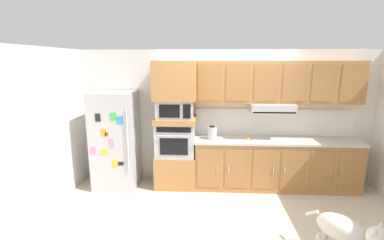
% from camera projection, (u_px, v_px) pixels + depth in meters
% --- Properties ---
extents(ground_plane, '(9.60, 9.60, 0.00)m').
position_uv_depth(ground_plane, '(227.00, 206.00, 4.49)').
color(ground_plane, beige).
extents(back_kitchen_wall, '(6.20, 0.12, 2.50)m').
position_uv_depth(back_kitchen_wall, '(225.00, 117.00, 5.31)').
color(back_kitchen_wall, silver).
rests_on(back_kitchen_wall, ground).
extents(side_panel_left, '(0.12, 7.10, 2.50)m').
position_uv_depth(side_panel_left, '(51.00, 128.00, 4.38)').
color(side_panel_left, silver).
rests_on(side_panel_left, ground).
extents(refrigerator, '(0.76, 0.73, 1.76)m').
position_uv_depth(refrigerator, '(116.00, 140.00, 5.07)').
color(refrigerator, '#ADADB2').
rests_on(refrigerator, ground).
extents(oven_base_cabinet, '(0.74, 0.62, 0.60)m').
position_uv_depth(oven_base_cabinet, '(176.00, 169.00, 5.20)').
color(oven_base_cabinet, '#A8703D').
rests_on(oven_base_cabinet, ground).
extents(built_in_oven, '(0.70, 0.62, 0.60)m').
position_uv_depth(built_in_oven, '(176.00, 139.00, 5.08)').
color(built_in_oven, '#A8AAAF').
rests_on(built_in_oven, oven_base_cabinet).
extents(appliance_mid_shelf, '(0.74, 0.62, 0.10)m').
position_uv_depth(appliance_mid_shelf, '(175.00, 120.00, 5.01)').
color(appliance_mid_shelf, '#A8703D').
rests_on(appliance_mid_shelf, built_in_oven).
extents(microwave, '(0.64, 0.54, 0.32)m').
position_uv_depth(microwave, '(175.00, 109.00, 4.96)').
color(microwave, '#A8AAAF').
rests_on(microwave, appliance_mid_shelf).
extents(appliance_upper_cabinet, '(0.74, 0.62, 0.68)m').
position_uv_depth(appliance_upper_cabinet, '(175.00, 80.00, 4.86)').
color(appliance_upper_cabinet, '#A8703D').
rests_on(appliance_upper_cabinet, microwave).
extents(lower_cabinet_run, '(2.89, 0.63, 0.88)m').
position_uv_depth(lower_cabinet_run, '(275.00, 164.00, 5.07)').
color(lower_cabinet_run, '#A8703D').
rests_on(lower_cabinet_run, ground).
extents(countertop_slab, '(2.93, 0.64, 0.04)m').
position_uv_depth(countertop_slab, '(276.00, 140.00, 4.98)').
color(countertop_slab, '#BCB2A3').
rests_on(countertop_slab, lower_cabinet_run).
extents(backsplash_panel, '(2.93, 0.02, 0.50)m').
position_uv_depth(backsplash_panel, '(273.00, 122.00, 5.20)').
color(backsplash_panel, silver).
rests_on(backsplash_panel, countertop_slab).
extents(upper_cabinet_with_hood, '(2.89, 0.48, 0.88)m').
position_uv_depth(upper_cabinet_with_hood, '(278.00, 84.00, 4.89)').
color(upper_cabinet_with_hood, '#A8703D').
rests_on(upper_cabinet_with_hood, backsplash_panel).
extents(screwdriver, '(0.17, 0.17, 0.03)m').
position_uv_depth(screwdriver, '(249.00, 139.00, 4.94)').
color(screwdriver, yellow).
rests_on(screwdriver, countertop_slab).
extents(electric_kettle, '(0.17, 0.17, 0.24)m').
position_uv_depth(electric_kettle, '(212.00, 133.00, 4.97)').
color(electric_kettle, '#A8AAAF').
rests_on(electric_kettle, countertop_slab).
extents(dog, '(0.71, 0.79, 0.62)m').
position_uv_depth(dog, '(348.00, 231.00, 3.15)').
color(dog, beige).
rests_on(dog, ground).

